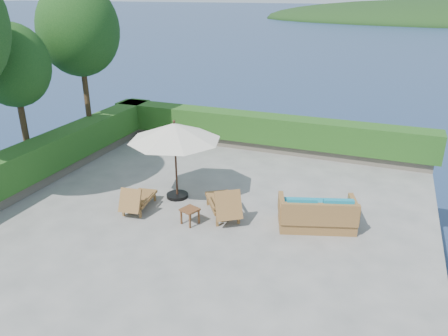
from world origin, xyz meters
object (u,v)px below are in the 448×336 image
at_px(patio_umbrella, 175,133).
at_px(lounge_left, 137,199).
at_px(lounge_right, 224,203).
at_px(wicker_loveseat, 317,215).
at_px(side_table, 190,212).

distance_m(patio_umbrella, lounge_left, 2.11).
relative_size(patio_umbrella, lounge_right, 1.69).
bearing_deg(patio_umbrella, wicker_loveseat, -4.37).
relative_size(lounge_left, side_table, 2.80).
xyz_separation_m(lounge_left, wicker_loveseat, (4.79, 0.82, 0.03)).
bearing_deg(side_table, wicker_loveseat, 17.57).
xyz_separation_m(lounge_right, side_table, (-0.68, -0.68, -0.04)).
bearing_deg(lounge_right, lounge_left, 158.09).
xyz_separation_m(patio_umbrella, side_table, (1.03, -1.30, -1.64)).
bearing_deg(lounge_left, lounge_right, 4.25).
bearing_deg(lounge_right, wicker_loveseat, -27.25).
relative_size(lounge_left, lounge_right, 0.84).
bearing_deg(patio_umbrella, lounge_left, -119.59).
height_order(lounge_left, side_table, lounge_left).
height_order(patio_umbrella, side_table, patio_umbrella).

